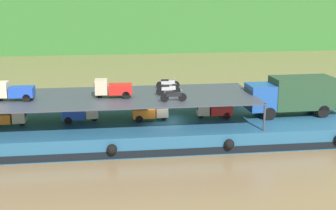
% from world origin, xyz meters
% --- Properties ---
extents(ground_plane, '(400.00, 400.00, 0.00)m').
position_xyz_m(ground_plane, '(0.00, 0.00, 0.00)').
color(ground_plane, olive).
extents(cargo_barge, '(30.44, 8.72, 1.50)m').
position_xyz_m(cargo_barge, '(-0.00, -0.03, 0.75)').
color(cargo_barge, '#23567A').
rests_on(cargo_barge, ground).
extents(covered_lorry, '(7.90, 2.45, 3.10)m').
position_xyz_m(covered_lorry, '(10.24, 0.07, 3.19)').
color(covered_lorry, '#1E4C99').
rests_on(covered_lorry, cargo_barge).
extents(cargo_rack, '(21.24, 7.35, 2.00)m').
position_xyz_m(cargo_rack, '(-3.80, 0.00, 3.44)').
color(cargo_rack, '#383D47').
rests_on(cargo_rack, cargo_barge).
extents(mini_truck_lower_stern, '(2.75, 1.22, 1.38)m').
position_xyz_m(mini_truck_lower_stern, '(-11.57, 0.00, 2.19)').
color(mini_truck_lower_stern, orange).
rests_on(mini_truck_lower_stern, cargo_barge).
extents(mini_truck_lower_aft, '(2.79, 1.30, 1.38)m').
position_xyz_m(mini_truck_lower_aft, '(-6.29, 0.50, 2.19)').
color(mini_truck_lower_aft, '#1E47B7').
rests_on(mini_truck_lower_aft, cargo_barge).
extents(mini_truck_lower_mid, '(2.76, 1.23, 1.38)m').
position_xyz_m(mini_truck_lower_mid, '(-0.99, 0.14, 2.19)').
color(mini_truck_lower_mid, orange).
rests_on(mini_truck_lower_mid, cargo_barge).
extents(mini_truck_lower_fore, '(2.78, 1.26, 1.38)m').
position_xyz_m(mini_truck_lower_fore, '(3.94, 0.22, 2.19)').
color(mini_truck_lower_fore, red).
rests_on(mini_truck_lower_fore, cargo_barge).
extents(mini_truck_upper_stern, '(2.77, 1.26, 1.38)m').
position_xyz_m(mini_truck_upper_stern, '(-10.92, -0.31, 4.19)').
color(mini_truck_upper_stern, '#1E47B7').
rests_on(mini_truck_upper_stern, cargo_rack).
extents(mini_truck_upper_mid, '(2.78, 1.27, 1.38)m').
position_xyz_m(mini_truck_upper_mid, '(-3.84, -0.31, 4.19)').
color(mini_truck_upper_mid, red).
rests_on(mini_truck_upper_mid, cargo_rack).
extents(motorcycle_upper_port, '(1.90, 0.55, 0.87)m').
position_xyz_m(motorcycle_upper_port, '(0.41, -2.21, 3.93)').
color(motorcycle_upper_port, black).
rests_on(motorcycle_upper_port, cargo_rack).
extents(motorcycle_upper_centre, '(1.90, 0.55, 0.87)m').
position_xyz_m(motorcycle_upper_centre, '(0.33, -0.00, 3.93)').
color(motorcycle_upper_centre, black).
rests_on(motorcycle_upper_centre, cargo_rack).
extents(motorcycle_upper_stbd, '(1.90, 0.55, 0.87)m').
position_xyz_m(motorcycle_upper_stbd, '(0.58, 2.21, 3.93)').
color(motorcycle_upper_stbd, black).
rests_on(motorcycle_upper_stbd, cargo_rack).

